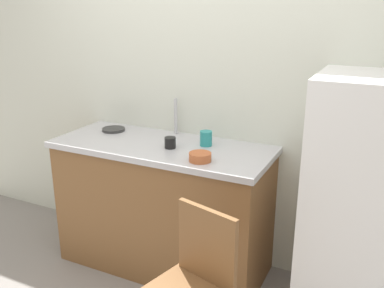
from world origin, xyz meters
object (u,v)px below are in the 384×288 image
object	(u,v)px
refrigerator	(363,207)
cup_teal	(206,138)
cup_black	(170,143)
terracotta_bowl	(200,157)
hotplate	(113,129)

from	to	relation	value
refrigerator	cup_teal	world-z (taller)	refrigerator
cup_teal	cup_black	size ratio (longest dim) A/B	1.35
refrigerator	cup_black	world-z (taller)	refrigerator
refrigerator	terracotta_bowl	world-z (taller)	refrigerator
cup_black	refrigerator	bearing A→B (deg)	2.28
hotplate	cup_teal	distance (m)	0.77
refrigerator	hotplate	bearing A→B (deg)	176.30
hotplate	cup_teal	world-z (taller)	cup_teal
cup_teal	refrigerator	bearing A→B (deg)	-5.56
cup_black	terracotta_bowl	bearing A→B (deg)	-25.96
refrigerator	hotplate	size ratio (longest dim) A/B	8.78
hotplate	cup_teal	bearing A→B (deg)	-1.22
hotplate	cup_black	distance (m)	0.60
refrigerator	cup_black	distance (m)	1.24
terracotta_bowl	cup_black	xyz separation A→B (m)	(-0.28, 0.14, 0.01)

